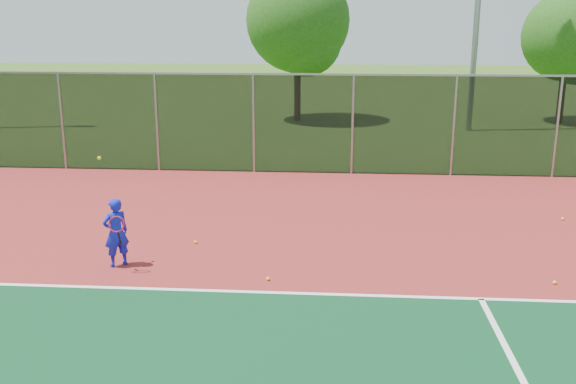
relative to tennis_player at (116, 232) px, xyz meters
name	(u,v)px	position (x,y,z in m)	size (l,w,h in m)	color
court_apron	(365,323)	(4.65, -2.06, -0.69)	(30.00, 20.00, 0.02)	maroon
fence_back	(353,124)	(4.65, 7.94, 0.87)	(30.00, 0.06, 3.03)	black
tennis_player	(116,232)	(0.00, 0.00, 0.00)	(0.59, 0.69, 2.13)	#141EC4
practice_ball_0	(563,219)	(9.53, 3.57, -0.64)	(0.07, 0.07, 0.07)	yellow
practice_ball_2	(555,282)	(8.11, -0.31, -0.64)	(0.07, 0.07, 0.07)	yellow
practice_ball_3	(268,279)	(2.96, -0.52, -0.64)	(0.07, 0.07, 0.07)	yellow
practice_ball_4	(196,242)	(1.22, 1.33, -0.64)	(0.07, 0.07, 0.07)	yellow
tree_back_left	(300,25)	(2.46, 18.42, 3.61)	(4.68, 4.68, 6.87)	#3A2915
tree_back_mid	(570,41)	(14.45, 18.66, 2.96)	(3.98, 3.98, 5.84)	#3A2915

